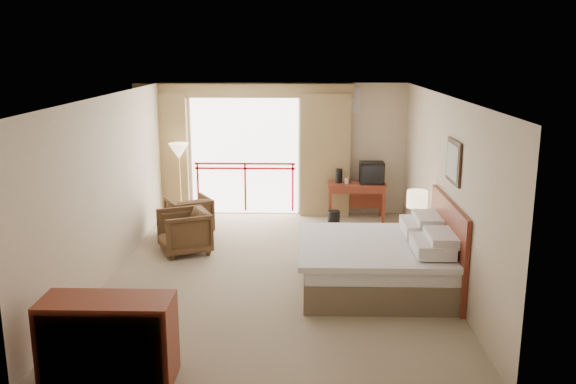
{
  "coord_description": "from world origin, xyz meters",
  "views": [
    {
      "loc": [
        0.42,
        -8.88,
        3.36
      ],
      "look_at": [
        0.17,
        0.4,
        1.17
      ],
      "focal_mm": 38.0,
      "sensor_mm": 36.0,
      "label": 1
    }
  ],
  "objects_px": {
    "tv": "(372,173)",
    "wastebasket": "(334,218)",
    "table_lamp": "(417,200)",
    "side_table": "(173,222)",
    "bed": "(378,263)",
    "dresser": "(108,340)",
    "desk": "(356,190)",
    "armchair_far": "(190,233)",
    "armchair_near": "(185,252)",
    "nightstand": "(416,244)",
    "floor_lamp": "(179,154)"
  },
  "relations": [
    {
      "from": "armchair_near",
      "to": "dresser",
      "type": "bearing_deg",
      "value": -24.42
    },
    {
      "from": "wastebasket",
      "to": "armchair_far",
      "type": "distance_m",
      "value": 2.78
    },
    {
      "from": "desk",
      "to": "armchair_far",
      "type": "relative_size",
      "value": 1.5
    },
    {
      "from": "bed",
      "to": "dresser",
      "type": "bearing_deg",
      "value": -139.75
    },
    {
      "from": "wastebasket",
      "to": "table_lamp",
      "type": "bearing_deg",
      "value": -56.88
    },
    {
      "from": "table_lamp",
      "to": "armchair_near",
      "type": "bearing_deg",
      "value": 176.55
    },
    {
      "from": "wastebasket",
      "to": "side_table",
      "type": "distance_m",
      "value": 3.11
    },
    {
      "from": "dresser",
      "to": "wastebasket",
      "type": "bearing_deg",
      "value": 62.33
    },
    {
      "from": "wastebasket",
      "to": "armchair_near",
      "type": "bearing_deg",
      "value": -147.3
    },
    {
      "from": "side_table",
      "to": "bed",
      "type": "bearing_deg",
      "value": -30.79
    },
    {
      "from": "table_lamp",
      "to": "dresser",
      "type": "xyz_separation_m",
      "value": [
        -3.82,
        -3.85,
        -0.55
      ]
    },
    {
      "from": "dresser",
      "to": "tv",
      "type": "bearing_deg",
      "value": 58.26
    },
    {
      "from": "tv",
      "to": "dresser",
      "type": "height_order",
      "value": "tv"
    },
    {
      "from": "bed",
      "to": "table_lamp",
      "type": "distance_m",
      "value": 1.58
    },
    {
      "from": "nightstand",
      "to": "armchair_far",
      "type": "relative_size",
      "value": 0.71
    },
    {
      "from": "side_table",
      "to": "dresser",
      "type": "xyz_separation_m",
      "value": [
        0.31,
        -4.62,
        0.08
      ]
    },
    {
      "from": "armchair_near",
      "to": "dresser",
      "type": "xyz_separation_m",
      "value": [
        0.01,
        -4.08,
        0.45
      ]
    },
    {
      "from": "bed",
      "to": "floor_lamp",
      "type": "distance_m",
      "value": 5.13
    },
    {
      "from": "armchair_far",
      "to": "dresser",
      "type": "relative_size",
      "value": 0.57
    },
    {
      "from": "armchair_near",
      "to": "floor_lamp",
      "type": "distance_m",
      "value": 2.53
    },
    {
      "from": "table_lamp",
      "to": "floor_lamp",
      "type": "bearing_deg",
      "value": 151.58
    },
    {
      "from": "wastebasket",
      "to": "bed",
      "type": "bearing_deg",
      "value": -81.09
    },
    {
      "from": "nightstand",
      "to": "floor_lamp",
      "type": "distance_m",
      "value": 5.03
    },
    {
      "from": "wastebasket",
      "to": "armchair_near",
      "type": "height_order",
      "value": "armchair_near"
    },
    {
      "from": "nightstand",
      "to": "armchair_far",
      "type": "bearing_deg",
      "value": 163.95
    },
    {
      "from": "bed",
      "to": "floor_lamp",
      "type": "relative_size",
      "value": 1.38
    },
    {
      "from": "side_table",
      "to": "floor_lamp",
      "type": "xyz_separation_m",
      "value": [
        -0.18,
        1.56,
        0.96
      ]
    },
    {
      "from": "armchair_far",
      "to": "dresser",
      "type": "xyz_separation_m",
      "value": [
        0.14,
        -5.19,
        0.45
      ]
    },
    {
      "from": "bed",
      "to": "table_lamp",
      "type": "relative_size",
      "value": 3.63
    },
    {
      "from": "nightstand",
      "to": "desk",
      "type": "bearing_deg",
      "value": 110.58
    },
    {
      "from": "bed",
      "to": "armchair_near",
      "type": "height_order",
      "value": "bed"
    },
    {
      "from": "bed",
      "to": "desk",
      "type": "relative_size",
      "value": 1.85
    },
    {
      "from": "nightstand",
      "to": "armchair_near",
      "type": "bearing_deg",
      "value": 179.12
    },
    {
      "from": "table_lamp",
      "to": "floor_lamp",
      "type": "height_order",
      "value": "floor_lamp"
    },
    {
      "from": "nightstand",
      "to": "dresser",
      "type": "relative_size",
      "value": 0.41
    },
    {
      "from": "nightstand",
      "to": "armchair_far",
      "type": "distance_m",
      "value": 4.2
    },
    {
      "from": "bed",
      "to": "table_lamp",
      "type": "xyz_separation_m",
      "value": [
        0.74,
        1.24,
        0.62
      ]
    },
    {
      "from": "table_lamp",
      "to": "wastebasket",
      "type": "height_order",
      "value": "table_lamp"
    },
    {
      "from": "desk",
      "to": "dresser",
      "type": "distance_m",
      "value": 6.98
    },
    {
      "from": "bed",
      "to": "tv",
      "type": "xyz_separation_m",
      "value": [
        0.27,
        3.62,
        0.58
      ]
    },
    {
      "from": "bed",
      "to": "armchair_near",
      "type": "relative_size",
      "value": 2.64
    },
    {
      "from": "armchair_near",
      "to": "dresser",
      "type": "relative_size",
      "value": 0.6
    },
    {
      "from": "desk",
      "to": "dresser",
      "type": "relative_size",
      "value": 0.86
    },
    {
      "from": "table_lamp",
      "to": "armchair_far",
      "type": "xyz_separation_m",
      "value": [
        -3.96,
        1.34,
        -1.0
      ]
    },
    {
      "from": "table_lamp",
      "to": "side_table",
      "type": "bearing_deg",
      "value": 169.39
    },
    {
      "from": "tv",
      "to": "side_table",
      "type": "height_order",
      "value": "tv"
    },
    {
      "from": "bed",
      "to": "nightstand",
      "type": "bearing_deg",
      "value": 58.06
    },
    {
      "from": "side_table",
      "to": "tv",
      "type": "bearing_deg",
      "value": 23.64
    },
    {
      "from": "armchair_far",
      "to": "wastebasket",
      "type": "bearing_deg",
      "value": 162.0
    },
    {
      "from": "tv",
      "to": "wastebasket",
      "type": "relative_size",
      "value": 1.59
    }
  ]
}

